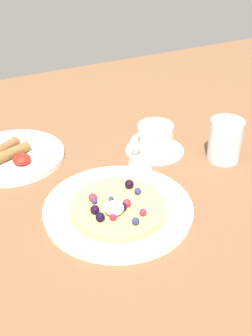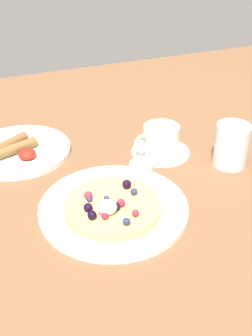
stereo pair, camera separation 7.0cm
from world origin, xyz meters
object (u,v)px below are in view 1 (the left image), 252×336
at_px(water_glass, 225,140).
at_px(breakfast_plate, 12,156).
at_px(coffee_cup, 155,137).
at_px(syrup_ramekin, 140,168).
at_px(pancake_plate, 118,208).
at_px(coffee_saucer, 155,150).

bearing_deg(water_glass, breakfast_plate, 152.24).
bearing_deg(coffee_cup, syrup_ramekin, -134.50).
xyz_separation_m(syrup_ramekin, water_glass, (0.21, -0.01, 0.02)).
height_order(pancake_plate, coffee_saucer, pancake_plate).
distance_m(pancake_plate, coffee_cup, 0.24).
bearing_deg(coffee_saucer, pancake_plate, -137.39).
distance_m(pancake_plate, breakfast_plate, 0.31).
relative_size(pancake_plate, water_glass, 2.95).
bearing_deg(coffee_cup, breakfast_plate, 158.30).
bearing_deg(breakfast_plate, water_glass, -27.76).
bearing_deg(pancake_plate, coffee_saucer, 42.61).
bearing_deg(syrup_ramekin, coffee_saucer, 45.06).
relative_size(coffee_cup, water_glass, 1.18).
height_order(pancake_plate, water_glass, water_glass).
bearing_deg(breakfast_plate, coffee_saucer, -21.56).
xyz_separation_m(breakfast_plate, water_glass, (0.43, -0.23, 0.04)).
relative_size(syrup_ramekin, breakfast_plate, 0.20).
bearing_deg(syrup_ramekin, pancake_plate, -140.06).
bearing_deg(coffee_saucer, coffee_cup, -172.01).
xyz_separation_m(pancake_plate, water_glass, (0.30, 0.06, 0.04)).
xyz_separation_m(pancake_plate, coffee_cup, (0.18, 0.16, 0.03)).
distance_m(pancake_plate, coffee_saucer, 0.24).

